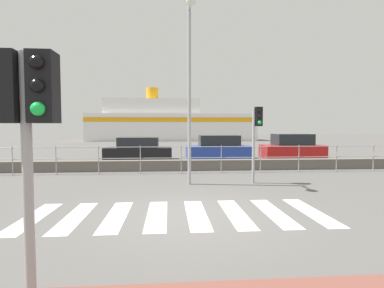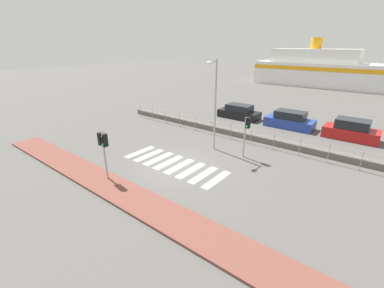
% 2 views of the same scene
% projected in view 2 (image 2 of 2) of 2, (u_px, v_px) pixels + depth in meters
% --- Properties ---
extents(ground_plane, '(160.00, 160.00, 0.00)m').
position_uv_depth(ground_plane, '(178.00, 166.00, 15.73)').
color(ground_plane, '#565451').
extents(sidewalk_brick, '(24.00, 1.80, 0.12)m').
position_uv_depth(sidewalk_brick, '(124.00, 193.00, 12.71)').
color(sidewalk_brick, brown).
rests_on(sidewalk_brick, ground_plane).
extents(crosswalk, '(6.75, 2.40, 0.01)m').
position_uv_depth(crosswalk, '(174.00, 164.00, 15.93)').
color(crosswalk, silver).
rests_on(crosswalk, ground_plane).
extents(seawall, '(23.43, 0.55, 0.48)m').
position_uv_depth(seawall, '(236.00, 133.00, 20.83)').
color(seawall, '#605B54').
rests_on(seawall, ground_plane).
extents(harbor_fence, '(21.13, 0.04, 1.21)m').
position_uv_depth(harbor_fence, '(231.00, 129.00, 19.99)').
color(harbor_fence, '#9EA0A3').
rests_on(harbor_fence, ground_plane).
extents(traffic_light_near, '(0.58, 0.41, 2.70)m').
position_uv_depth(traffic_light_near, '(103.00, 144.00, 13.34)').
color(traffic_light_near, '#9EA0A3').
rests_on(traffic_light_near, ground_plane).
extents(traffic_light_far, '(0.34, 0.32, 2.71)m').
position_uv_depth(traffic_light_far, '(247.00, 128.00, 16.22)').
color(traffic_light_far, '#9EA0A3').
rests_on(traffic_light_far, ground_plane).
extents(streetlamp, '(0.32, 1.05, 6.11)m').
position_uv_depth(streetlamp, '(214.00, 96.00, 16.79)').
color(streetlamp, '#9EA0A3').
rests_on(streetlamp, ground_plane).
extents(ferry_boat, '(25.16, 6.23, 8.03)m').
position_uv_depth(ferry_boat, '(327.00, 71.00, 44.12)').
color(ferry_boat, white).
rests_on(ferry_boat, ground_plane).
extents(parked_car_black, '(4.10, 1.76, 1.38)m').
position_uv_depth(parked_car_black, '(239.00, 112.00, 25.72)').
color(parked_car_black, black).
rests_on(parked_car_black, ground_plane).
extents(parked_car_blue, '(4.14, 1.81, 1.49)m').
position_uv_depth(parked_car_blue, '(290.00, 120.00, 22.79)').
color(parked_car_blue, '#233D9E').
rests_on(parked_car_blue, ground_plane).
extents(parked_car_red, '(3.88, 1.84, 1.57)m').
position_uv_depth(parked_car_red, '(351.00, 131.00, 20.02)').
color(parked_car_red, '#B21919').
rests_on(parked_car_red, ground_plane).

